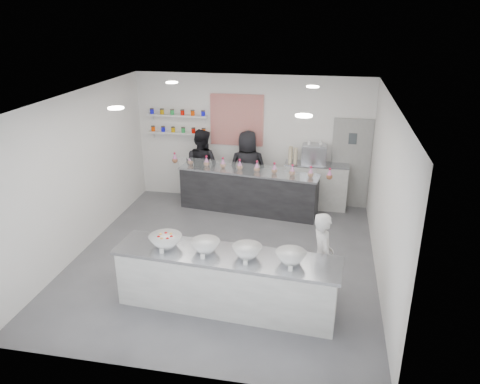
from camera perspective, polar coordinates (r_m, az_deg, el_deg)
name	(u,v)px	position (r m, az deg, el deg)	size (l,w,h in m)	color
floor	(224,258)	(8.85, -1.94, -8.10)	(6.00, 6.00, 0.00)	#515156
ceiling	(222,98)	(7.81, -2.22, 11.38)	(6.00, 6.00, 0.00)	white
back_wall	(252,139)	(11.02, 1.43, 6.42)	(5.50, 5.50, 0.00)	white
left_wall	(79,174)	(9.20, -19.02, 2.11)	(6.00, 6.00, 0.00)	white
right_wall	(385,195)	(8.09, 17.29, -0.32)	(6.00, 6.00, 0.00)	white
back_door	(350,164)	(10.99, 13.31, 3.35)	(0.88, 0.04, 2.10)	gray
pattern_panel	(237,120)	(10.94, -0.40, 8.75)	(1.25, 0.03, 1.20)	#AC0700
jar_shelf_lower	(179,133)	(11.31, -7.50, 7.17)	(1.45, 0.22, 0.04)	silver
jar_shelf_upper	(178,115)	(11.21, -7.60, 9.25)	(1.45, 0.22, 0.04)	silver
preserve_jars	(178,121)	(11.22, -7.60, 8.53)	(1.45, 0.10, 0.56)	#F34600
downlight_0	(116,108)	(7.35, -14.90, 9.86)	(0.24, 0.24, 0.02)	white
downlight_1	(304,116)	(6.65, 7.78, 9.20)	(0.24, 0.24, 0.02)	white
downlight_2	(172,82)	(9.72, -8.30, 13.08)	(0.24, 0.24, 0.02)	white
downlight_3	(313,87)	(9.20, 8.85, 12.58)	(0.24, 0.24, 0.02)	white
prep_counter	(226,281)	(7.31, -1.67, -10.81)	(3.45, 0.78, 0.94)	#B2B2AC
back_bar	(248,191)	(10.61, 0.99, 0.08)	(3.18, 0.58, 0.98)	black
sneeze_guard	(244,169)	(10.15, 0.54, 2.83)	(3.13, 0.01, 0.27)	white
espresso_ledge	(316,186)	(10.97, 9.20, 0.77)	(1.44, 0.46, 1.07)	#B2B2AC
espresso_machine	(314,155)	(10.73, 9.04, 4.54)	(0.56, 0.38, 0.43)	#93969E
cup_stacks	(293,155)	(10.76, 6.49, 4.52)	(0.24, 0.24, 0.35)	tan
prep_bowls	(226,249)	(7.02, -1.72, -6.95)	(2.40, 0.55, 0.18)	white
label_cards	(220,271)	(6.58, -2.41, -9.62)	(2.01, 0.04, 0.07)	white
cookie_bags	(248,165)	(10.40, 1.01, 3.26)	(3.73, 0.13, 0.25)	pink
woman_prep	(322,257)	(7.48, 9.98, -7.84)	(0.55, 0.36, 1.50)	silver
staff_left	(202,166)	(11.05, -4.70, 3.13)	(0.87, 0.68, 1.79)	black
staff_right	(248,169)	(10.82, 0.93, 2.82)	(0.88, 0.57, 1.80)	black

